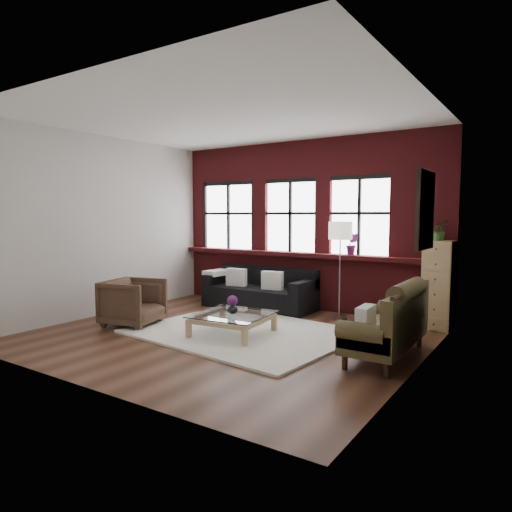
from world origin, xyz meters
The scene contains 26 objects.
floor centered at (0.00, 0.00, 0.00)m, with size 5.50×5.50×0.00m, color #422518.
ceiling centered at (0.00, 0.00, 3.20)m, with size 5.50×5.50×0.00m, color white.
wall_back centered at (0.00, 2.50, 1.60)m, with size 5.50×5.50×0.00m, color beige.
wall_front centered at (0.00, -2.50, 1.60)m, with size 5.50×5.50×0.00m, color beige.
wall_left centered at (-2.75, 0.00, 1.60)m, with size 5.00×5.00×0.00m, color beige.
wall_right centered at (2.75, 0.00, 1.60)m, with size 5.00×5.00×0.00m, color beige.
brick_backwall centered at (0.00, 2.44, 1.60)m, with size 5.50×0.12×3.20m, color maroon, non-canonical shape.
sill_ledge centered at (0.00, 2.35, 1.04)m, with size 5.50×0.30×0.08m, color maroon.
window_left centered at (-1.80, 2.45, 1.75)m, with size 1.38×0.10×1.50m, color black, non-canonical shape.
window_mid centered at (-0.30, 2.45, 1.75)m, with size 1.38×0.10×1.50m, color black, non-canonical shape.
window_right centered at (1.10, 2.45, 1.75)m, with size 1.38×0.10×1.50m, color black, non-canonical shape.
wall_poster centered at (2.72, 0.30, 1.85)m, with size 0.05×0.74×0.94m, color black, non-canonical shape.
shag_rug centered at (0.13, 0.21, 0.02)m, with size 3.13×2.46×0.03m, color white.
dark_sofa centered at (-0.68, 1.90, 0.39)m, with size 2.16×0.87×0.78m, color black, non-canonical shape.
pillow_a centered at (-1.15, 1.80, 0.58)m, with size 0.40×0.14×0.34m, color silver.
pillow_b centered at (-0.32, 1.80, 0.58)m, with size 0.40×0.14×0.34m, color silver.
vintage_settee centered at (2.30, 0.23, 0.45)m, with size 0.75×1.68×0.90m, color #453C20, non-canonical shape.
pillow_settee centered at (2.22, -0.28, 0.56)m, with size 0.14×0.38×0.34m, color silver.
armchair centered at (-1.64, -0.38, 0.38)m, with size 0.82×0.84×0.76m, color #432F21.
coffee_table centered at (0.09, -0.02, 0.17)m, with size 1.04×1.04×0.35m, color tan, non-canonical shape.
vase centered at (0.09, -0.02, 0.42)m, with size 0.15×0.15×0.16m, color #B2B2B2.
flowers centered at (0.09, -0.02, 0.53)m, with size 0.16×0.16×0.16m, color #642264.
drawer_chest centered at (2.53, 2.12, 0.70)m, with size 0.43×0.43×1.40m, color tan.
potted_plant_top centered at (2.53, 2.12, 1.56)m, with size 0.29×0.25×0.33m, color #2D5923.
floor_lamp centered at (0.97, 1.88, 0.92)m, with size 0.40×0.40×1.83m, color #A5A5A8, non-canonical shape.
sill_plant centered at (1.02, 2.32, 1.28)m, with size 0.22×0.17×0.39m, color #642264.
Camera 1 is at (4.03, -5.38, 1.80)m, focal length 32.00 mm.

